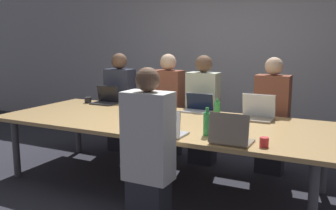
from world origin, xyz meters
TOP-DOWN VIEW (x-y plane):
  - ground_plane at (0.00, 0.00)m, footprint 24.00×24.00m
  - curtain_wall at (0.00, 2.30)m, footprint 12.00×0.06m
  - conference_table at (0.00, 0.00)m, footprint 3.64×1.47m
  - laptop_near_midright at (0.35, -0.60)m, footprint 0.35×0.25m
  - person_near_midright at (0.38, -0.95)m, footprint 0.40×0.24m
  - cup_near_midright at (0.09, -0.54)m, footprint 0.09×0.09m
  - laptop_far_right at (0.93, 0.49)m, footprint 0.36×0.27m
  - person_far_right at (1.00, 0.95)m, footprint 0.40×0.24m
  - laptop_far_center at (0.19, 0.60)m, footprint 0.34×0.22m
  - person_far_center at (0.13, 0.91)m, footprint 0.40×0.24m
  - bottle_far_center at (0.49, 0.42)m, footprint 0.07×0.07m
  - laptop_near_right at (0.97, -0.61)m, footprint 0.34×0.27m
  - cup_near_right at (1.24, -0.55)m, footprint 0.07×0.07m
  - bottle_near_right at (0.69, -0.42)m, footprint 0.07×0.07m
  - laptop_far_left at (-1.15, 0.58)m, footprint 0.33×0.24m
  - person_far_left at (-1.14, 0.90)m, footprint 0.40×0.24m
  - cup_far_left at (-1.42, 0.52)m, footprint 0.09×0.09m
  - laptop_far_midleft at (-0.44, 0.56)m, footprint 0.33×0.22m
  - person_far_midleft at (-0.43, 1.03)m, footprint 0.40×0.24m
  - cup_far_midleft at (-0.19, 0.49)m, footprint 0.08×0.08m
  - stapler at (-0.18, -0.25)m, footprint 0.08×0.16m

SIDE VIEW (x-z plane):
  - ground_plane at x=0.00m, z-range 0.00..0.00m
  - person_near_midright at x=0.38m, z-range -0.02..1.37m
  - person_far_right at x=1.00m, z-range -0.02..1.38m
  - person_far_center at x=0.13m, z-range -0.02..1.39m
  - person_far_midleft at x=-0.43m, z-range -0.02..1.40m
  - person_far_left at x=-1.14m, z-range -0.02..1.40m
  - conference_table at x=0.00m, z-range 0.32..1.06m
  - stapler at x=-0.18m, z-range 0.74..0.79m
  - cup_far_left at x=-1.42m, z-range 0.74..0.82m
  - cup_near_right at x=1.24m, z-range 0.74..0.82m
  - cup_far_midleft at x=-0.19m, z-range 0.74..0.83m
  - cup_near_midright at x=0.09m, z-range 0.74..0.83m
  - laptop_far_center at x=0.19m, z-range 0.70..0.92m
  - laptop_far_midleft at x=-0.44m, z-range 0.70..0.92m
  - laptop_far_left at x=-1.15m, z-range 0.69..0.93m
  - laptop_near_midright at x=0.35m, z-range 0.69..0.94m
  - laptop_near_right at x=0.97m, z-range 0.68..0.96m
  - laptop_far_right at x=0.93m, z-range 0.68..0.96m
  - bottle_far_center at x=0.49m, z-range 0.73..0.94m
  - bottle_near_right at x=0.69m, z-range 0.72..0.98m
  - curtain_wall at x=0.00m, z-range 0.00..2.80m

